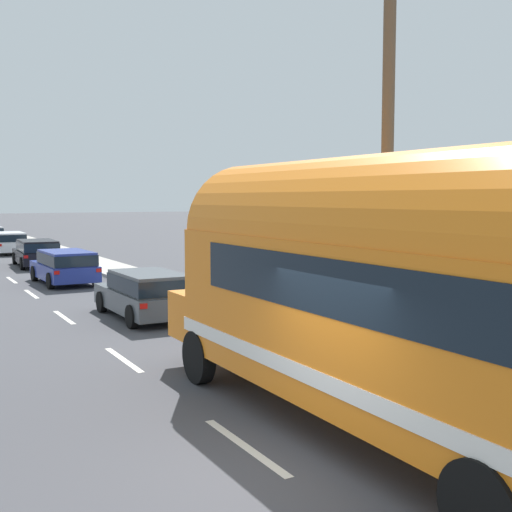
# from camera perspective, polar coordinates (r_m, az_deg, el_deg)

# --- Properties ---
(ground_plane) EXTENTS (300.00, 300.00, 0.00)m
(ground_plane) POSITION_cam_1_polar(r_m,az_deg,el_deg) (8.67, 2.68, -18.66)
(ground_plane) COLOR #424247
(lane_markings) EXTENTS (3.87, 80.00, 0.01)m
(lane_markings) POSITION_cam_1_polar(r_m,az_deg,el_deg) (21.12, -9.71, -4.48)
(lane_markings) COLOR silver
(lane_markings) RESTS_ON ground
(sidewalk_slab) EXTENTS (2.17, 90.00, 0.15)m
(sidewalk_slab) POSITION_cam_1_polar(r_m,az_deg,el_deg) (19.32, -0.64, -5.09)
(sidewalk_slab) COLOR #ADA89E
(sidewalk_slab) RESTS_ON ground
(utility_pole) EXTENTS (1.80, 0.24, 8.50)m
(utility_pole) POSITION_cam_1_polar(r_m,az_deg,el_deg) (12.94, 11.43, 9.12)
(utility_pole) COLOR brown
(utility_pole) RESTS_ON ground
(painted_bus) EXTENTS (2.64, 11.41, 4.12)m
(painted_bus) POSITION_cam_1_polar(r_m,az_deg,el_deg) (9.09, 12.99, -2.55)
(painted_bus) COLOR orange
(painted_bus) RESTS_ON ground
(car_lead) EXTENTS (1.94, 4.31, 1.37)m
(car_lead) POSITION_cam_1_polar(r_m,az_deg,el_deg) (19.17, -9.54, -3.10)
(car_lead) COLOR #474C51
(car_lead) RESTS_ON ground
(car_second) EXTENTS (2.07, 4.32, 1.37)m
(car_second) POSITION_cam_1_polar(r_m,az_deg,el_deg) (27.53, -16.35, -0.74)
(car_second) COLOR navy
(car_second) RESTS_ON ground
(car_third) EXTENTS (2.10, 4.61, 1.37)m
(car_third) POSITION_cam_1_polar(r_m,az_deg,el_deg) (34.93, -18.62, 0.39)
(car_third) COLOR black
(car_third) RESTS_ON ground
(car_fourth) EXTENTS (1.97, 4.34, 1.37)m
(car_fourth) POSITION_cam_1_polar(r_m,az_deg,el_deg) (43.49, -20.78, 1.21)
(car_fourth) COLOR white
(car_fourth) RESTS_ON ground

